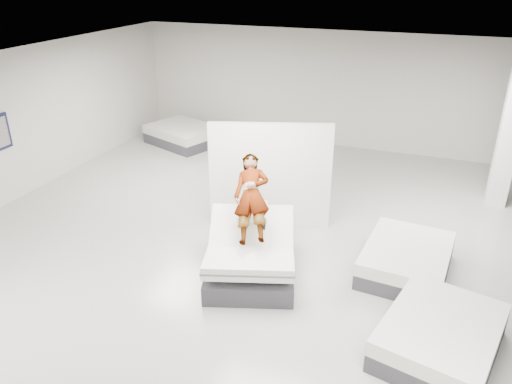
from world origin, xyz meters
The scene contains 9 objects.
room centered at (0.00, 0.00, 1.60)m, with size 14.00×14.04×3.20m.
hero_bed centered at (0.00, -0.02, 0.35)m, with size 1.94×2.24×1.07m.
person centered at (-0.09, 0.28, 1.15)m, with size 0.60×0.40×1.65m, color slate.
remote centered at (0.23, 0.01, 0.96)m, with size 0.05×0.14×0.03m, color black.
divider_panel centered at (-0.29, 1.73, 1.07)m, with size 2.35×0.11×2.14m, color white.
flat_bed_right_far centered at (2.44, 0.99, 0.25)m, with size 1.49×1.90×0.49m.
flat_bed_right_near centered at (3.07, -0.83, 0.25)m, with size 1.76×2.11×0.51m.
flat_bed_left_far centered at (-4.31, 5.52, 0.27)m, with size 2.32×2.04×0.53m.
column centered at (4.00, 4.50, 1.60)m, with size 0.40×0.40×3.20m, color white.
Camera 1 is at (2.66, -6.63, 4.84)m, focal length 35.00 mm.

